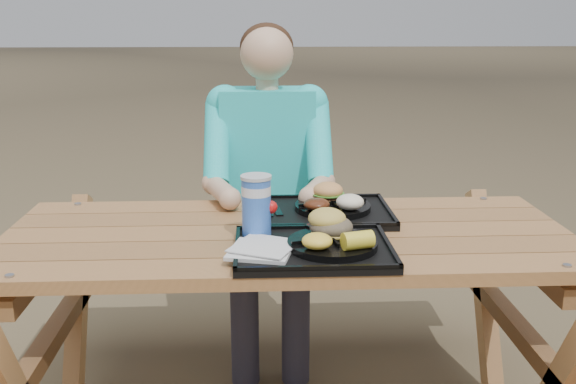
{
  "coord_description": "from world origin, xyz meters",
  "views": [
    {
      "loc": [
        -0.09,
        -1.93,
        1.41
      ],
      "look_at": [
        0.0,
        0.0,
        0.88
      ],
      "focal_mm": 40.0,
      "sensor_mm": 36.0,
      "label": 1
    }
  ],
  "objects": [
    {
      "name": "napkin_stack",
      "position": [
        -0.09,
        -0.24,
        0.78
      ],
      "size": [
        0.21,
        0.21,
        0.02
      ],
      "primitive_type": "cube",
      "rotation": [
        0.0,
        0.0,
        -0.24
      ],
      "color": "silver",
      "rests_on": "tray_near"
    },
    {
      "name": "condiment_bbq",
      "position": [
        0.07,
        -0.07,
        0.78
      ],
      "size": [
        0.04,
        0.04,
        0.03
      ],
      "primitive_type": "cylinder",
      "color": "black",
      "rests_on": "tray_near"
    },
    {
      "name": "cutlery_far",
      "position": [
        -0.03,
        0.17,
        0.77
      ],
      "size": [
        0.04,
        0.14,
        0.01
      ],
      "primitive_type": "cube",
      "rotation": [
        0.0,
        0.0,
        0.13
      ],
      "color": "black",
      "rests_on": "tray_far"
    },
    {
      "name": "baked_beans",
      "position": [
        0.1,
        0.1,
        0.81
      ],
      "size": [
        0.09,
        0.09,
        0.04
      ],
      "primitive_type": "ellipsoid",
      "color": "#552411",
      "rests_on": "plate_far"
    },
    {
      "name": "diner",
      "position": [
        -0.05,
        0.65,
        0.64
      ],
      "size": [
        0.48,
        0.84,
        1.28
      ],
      "primitive_type": null,
      "color": "#19B1B5",
      "rests_on": "ground"
    },
    {
      "name": "corn_cob",
      "position": [
        0.18,
        -0.28,
        0.82
      ],
      "size": [
        0.1,
        0.1,
        0.05
      ],
      "primitive_type": null,
      "rotation": [
        0.0,
        0.0,
        0.27
      ],
      "color": "yellow",
      "rests_on": "plate_near"
    },
    {
      "name": "tray_far",
      "position": [
        0.13,
        0.15,
        0.76
      ],
      "size": [
        0.45,
        0.35,
        0.02
      ],
      "primitive_type": "cube",
      "color": "black",
      "rests_on": "picnic_table"
    },
    {
      "name": "soda_cup",
      "position": [
        -0.1,
        -0.09,
        0.86
      ],
      "size": [
        0.09,
        0.09,
        0.18
      ],
      "primitive_type": "cylinder",
      "color": "blue",
      "rests_on": "tray_near"
    },
    {
      "name": "picnic_table",
      "position": [
        0.0,
        0.0,
        0.38
      ],
      "size": [
        1.8,
        1.49,
        0.75
      ],
      "primitive_type": null,
      "color": "#999999",
      "rests_on": "ground"
    },
    {
      "name": "plate_near",
      "position": [
        0.12,
        -0.21,
        0.78
      ],
      "size": [
        0.26,
        0.26,
        0.02
      ],
      "primitive_type": "cylinder",
      "color": "black",
      "rests_on": "tray_near"
    },
    {
      "name": "potato_salad",
      "position": [
        0.21,
        0.1,
        0.82
      ],
      "size": [
        0.09,
        0.09,
        0.05
      ],
      "primitive_type": "ellipsoid",
      "color": "white",
      "rests_on": "plate_far"
    },
    {
      "name": "condiment_mustard",
      "position": [
        0.13,
        -0.07,
        0.79
      ],
      "size": [
        0.05,
        0.05,
        0.03
      ],
      "primitive_type": "cylinder",
      "color": "gold",
      "rests_on": "tray_near"
    },
    {
      "name": "plate_far",
      "position": [
        0.16,
        0.16,
        0.78
      ],
      "size": [
        0.26,
        0.26,
        0.02
      ],
      "primitive_type": "cylinder",
      "color": "black",
      "rests_on": "tray_far"
    },
    {
      "name": "burger",
      "position": [
        0.15,
        0.22,
        0.84
      ],
      "size": [
        0.11,
        0.11,
        0.1
      ],
      "primitive_type": null,
      "color": "#DF954E",
      "rests_on": "plate_far"
    },
    {
      "name": "tray_near",
      "position": [
        0.06,
        -0.2,
        0.76
      ],
      "size": [
        0.45,
        0.35,
        0.02
      ],
      "primitive_type": "cube",
      "color": "black",
      "rests_on": "picnic_table"
    },
    {
      "name": "sandwich",
      "position": [
        0.12,
        -0.15,
        0.85
      ],
      "size": [
        0.12,
        0.12,
        0.12
      ],
      "primitive_type": null,
      "color": "gold",
      "rests_on": "plate_near"
    },
    {
      "name": "mac_cheese",
      "position": [
        0.07,
        -0.27,
        0.81
      ],
      "size": [
        0.09,
        0.09,
        0.04
      ],
      "primitive_type": "ellipsoid",
      "color": "yellow",
      "rests_on": "plate_near"
    }
  ]
}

